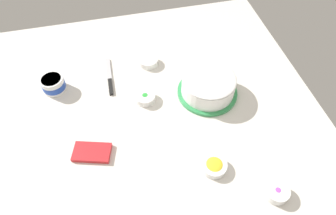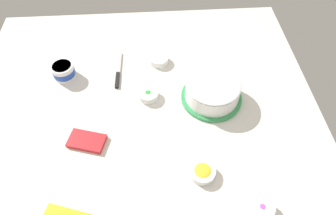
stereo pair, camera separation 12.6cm
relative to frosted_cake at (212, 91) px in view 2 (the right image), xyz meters
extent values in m
plane|color=silver|center=(-0.31, -0.10, -0.05)|extent=(1.54, 1.54, 0.00)
cylinder|color=#339351|center=(0.00, 0.00, -0.04)|extent=(0.27, 0.27, 0.01)
cylinder|color=brown|center=(0.00, 0.00, 0.00)|extent=(0.22, 0.22, 0.07)
cylinder|color=white|center=(0.00, 0.00, 0.00)|extent=(0.24, 0.24, 0.08)
ellipsoid|color=white|center=(0.00, 0.00, 0.04)|extent=(0.24, 0.24, 0.02)
cylinder|color=white|center=(-0.67, 0.18, -0.02)|extent=(0.10, 0.10, 0.07)
cylinder|color=#2347B2|center=(-0.67, 0.18, -0.02)|extent=(0.10, 0.10, 0.03)
cylinder|color=white|center=(-0.67, 0.18, 0.01)|extent=(0.09, 0.09, 0.01)
cube|color=silver|center=(-0.42, 0.25, -0.05)|extent=(0.03, 0.14, 0.00)
cube|color=black|center=(-0.42, 0.13, -0.05)|extent=(0.02, 0.10, 0.01)
cylinder|color=white|center=(-0.28, 0.03, -0.03)|extent=(0.09, 0.09, 0.03)
cylinder|color=green|center=(-0.28, 0.03, -0.03)|extent=(0.08, 0.08, 0.01)
ellipsoid|color=green|center=(-0.28, 0.03, -0.03)|extent=(0.06, 0.06, 0.02)
cylinder|color=white|center=(0.09, -0.51, -0.03)|extent=(0.09, 0.09, 0.04)
cylinder|color=#B251C6|center=(0.09, -0.51, -0.03)|extent=(0.07, 0.07, 0.01)
ellipsoid|color=#B251C6|center=(0.09, -0.51, -0.02)|extent=(0.06, 0.06, 0.02)
cylinder|color=white|center=(-0.09, -0.36, -0.04)|extent=(0.10, 0.10, 0.03)
cylinder|color=yellow|center=(-0.09, -0.36, -0.03)|extent=(0.08, 0.08, 0.01)
ellipsoid|color=yellow|center=(-0.09, -0.36, -0.02)|extent=(0.07, 0.07, 0.02)
cylinder|color=white|center=(-0.22, 0.25, -0.04)|extent=(0.10, 0.10, 0.03)
cylinder|color=pink|center=(-0.22, 0.25, -0.04)|extent=(0.08, 0.08, 0.01)
ellipsoid|color=pink|center=(-0.22, 0.25, -0.03)|extent=(0.07, 0.07, 0.02)
cube|color=red|center=(-0.53, -0.19, -0.04)|extent=(0.16, 0.12, 0.02)
camera|label=1|loc=(-0.38, -0.82, 0.99)|focal=31.94mm
camera|label=2|loc=(-0.25, -0.83, 0.99)|focal=31.94mm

